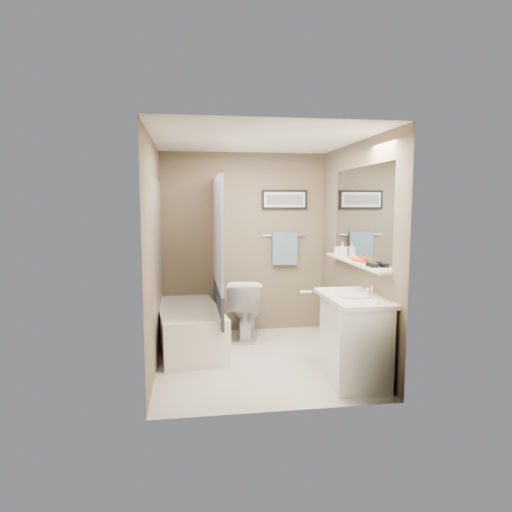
{
  "coord_description": "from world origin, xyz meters",
  "views": [
    {
      "loc": [
        -0.74,
        -4.83,
        1.74
      ],
      "look_at": [
        0.0,
        0.15,
        1.15
      ],
      "focal_mm": 32.0,
      "sensor_mm": 36.0,
      "label": 1
    }
  ],
  "objects": [
    {
      "name": "candle_bowl_far",
      "position": [
        1.04,
        -0.57,
        1.14
      ],
      "size": [
        0.09,
        0.09,
        0.04
      ],
      "primitive_type": "cylinder",
      "color": "black",
      "rests_on": "shelf"
    },
    {
      "name": "vanity",
      "position": [
        0.85,
        -0.67,
        0.4
      ],
      "size": [
        0.58,
        0.94,
        0.8
      ],
      "primitive_type": "cube",
      "rotation": [
        0.0,
        0.0,
        -0.09
      ],
      "color": "white",
      "rests_on": "ground"
    },
    {
      "name": "sink_basin",
      "position": [
        0.83,
        -0.67,
        0.85
      ],
      "size": [
        0.34,
        0.34,
        0.01
      ],
      "primitive_type": "cylinder",
      "color": "silver",
      "rests_on": "countertop"
    },
    {
      "name": "tile_surround",
      "position": [
        -1.09,
        0.5,
        1.0
      ],
      "size": [
        0.02,
        1.55,
        2.0
      ],
      "primitive_type": "cube",
      "color": "tan",
      "rests_on": "wall_left"
    },
    {
      "name": "art_image",
      "position": [
        0.55,
        1.22,
        1.78
      ],
      "size": [
        0.5,
        0.0,
        0.13
      ],
      "primitive_type": "cube",
      "color": "#595959",
      "rests_on": "art_mat"
    },
    {
      "name": "wall_left",
      "position": [
        -1.08,
        0.0,
        1.2
      ],
      "size": [
        0.04,
        2.5,
        2.4
      ],
      "primitive_type": "cube",
      "color": "brown",
      "rests_on": "ground"
    },
    {
      "name": "tub_rim",
      "position": [
        -0.75,
        0.55,
        0.5
      ],
      "size": [
        0.56,
        1.36,
        0.02
      ],
      "primitive_type": "cube",
      "color": "beige",
      "rests_on": "bathtub"
    },
    {
      "name": "door_handle",
      "position": [
        0.22,
        -1.19,
        1.0
      ],
      "size": [
        0.1,
        0.02,
        0.02
      ],
      "primitive_type": "cylinder",
      "rotation": [
        0.0,
        1.57,
        0.0
      ],
      "color": "silver",
      "rests_on": "door"
    },
    {
      "name": "wall_front",
      "position": [
        0.0,
        -1.23,
        1.2
      ],
      "size": [
        2.2,
        0.04,
        2.4
      ],
      "primitive_type": "cube",
      "color": "brown",
      "rests_on": "ground"
    },
    {
      "name": "soap_bottle",
      "position": [
        1.04,
        0.25,
        1.2
      ],
      "size": [
        0.08,
        0.08,
        0.17
      ],
      "primitive_type": "imported",
      "rotation": [
        0.0,
        0.0,
        0.11
      ],
      "color": "#999999",
      "rests_on": "shelf"
    },
    {
      "name": "wall_right",
      "position": [
        1.08,
        0.0,
        1.2
      ],
      "size": [
        0.04,
        2.5,
        2.4
      ],
      "primitive_type": "cube",
      "color": "brown",
      "rests_on": "ground"
    },
    {
      "name": "shelf",
      "position": [
        1.04,
        -0.15,
        1.1
      ],
      "size": [
        0.12,
        1.6,
        0.03
      ],
      "primitive_type": "cube",
      "color": "silver",
      "rests_on": "wall_right"
    },
    {
      "name": "curtain_lower",
      "position": [
        -0.4,
        0.5,
        0.58
      ],
      "size": [
        0.03,
        1.45,
        0.36
      ],
      "primitive_type": "cube",
      "color": "#273349",
      "rests_on": "curtain_rod"
    },
    {
      "name": "towel_bar",
      "position": [
        0.55,
        1.22,
        1.3
      ],
      "size": [
        0.6,
        0.02,
        0.02
      ],
      "primitive_type": "cylinder",
      "rotation": [
        0.0,
        1.57,
        0.0
      ],
      "color": "silver",
      "rests_on": "wall_back"
    },
    {
      "name": "pink_comb",
      "position": [
        1.04,
        -0.01,
        1.12
      ],
      "size": [
        0.03,
        0.16,
        0.01
      ],
      "primitive_type": "cube",
      "rotation": [
        0.0,
        0.0,
        0.0
      ],
      "color": "pink",
      "rests_on": "shelf"
    },
    {
      "name": "candle_bowl_near",
      "position": [
        1.04,
        -0.67,
        1.14
      ],
      "size": [
        0.09,
        0.09,
        0.04
      ],
      "primitive_type": "cylinder",
      "color": "black",
      "rests_on": "shelf"
    },
    {
      "name": "curtain_upper",
      "position": [
        -0.4,
        0.5,
        1.4
      ],
      "size": [
        0.03,
        1.45,
        1.28
      ],
      "primitive_type": "cube",
      "color": "white",
      "rests_on": "curtain_rod"
    },
    {
      "name": "faucet_spout",
      "position": [
        1.03,
        -0.67,
        0.89
      ],
      "size": [
        0.02,
        0.02,
        0.1
      ],
      "primitive_type": "cylinder",
      "color": "silver",
      "rests_on": "countertop"
    },
    {
      "name": "art_frame",
      "position": [
        0.55,
        1.23,
        1.78
      ],
      "size": [
        0.62,
        0.02,
        0.26
      ],
      "primitive_type": "cube",
      "color": "black",
      "rests_on": "wall_back"
    },
    {
      "name": "towel",
      "position": [
        0.55,
        1.2,
        1.12
      ],
      "size": [
        0.34,
        0.05,
        0.44
      ],
      "primitive_type": "cube",
      "color": "#81AABC",
      "rests_on": "towel_bar"
    },
    {
      "name": "curtain_rod",
      "position": [
        -0.4,
        0.5,
        2.05
      ],
      "size": [
        0.02,
        1.55,
        0.02
      ],
      "primitive_type": "cylinder",
      "rotation": [
        1.57,
        0.0,
        0.0
      ],
      "color": "silver",
      "rests_on": "wall_left"
    },
    {
      "name": "wall_back",
      "position": [
        0.0,
        1.23,
        1.2
      ],
      "size": [
        2.2,
        0.04,
        2.4
      ],
      "primitive_type": "cube",
      "color": "brown",
      "rests_on": "ground"
    },
    {
      "name": "countertop",
      "position": [
        0.84,
        -0.67,
        0.82
      ],
      "size": [
        0.54,
        0.96,
        0.04
      ],
      "primitive_type": "cube",
      "color": "beige",
      "rests_on": "vanity"
    },
    {
      "name": "ground",
      "position": [
        0.0,
        0.0,
        0.0
      ],
      "size": [
        2.5,
        2.5,
        0.0
      ],
      "primitive_type": "plane",
      "color": "beige",
      "rests_on": "ground"
    },
    {
      "name": "hair_brush_back",
      "position": [
        1.04,
        -0.13,
        1.14
      ],
      "size": [
        0.05,
        0.22,
        0.04
      ],
      "primitive_type": "cylinder",
      "rotation": [
        1.57,
        0.0,
        0.04
      ],
      "color": "#EE5721",
      "rests_on": "shelf"
    },
    {
      "name": "hair_brush_front",
      "position": [
        1.04,
        -0.27,
        1.14
      ],
      "size": [
        0.07,
        0.22,
        0.04
      ],
      "primitive_type": "cylinder",
      "rotation": [
        1.57,
        0.0,
        0.12
      ],
      "color": "#C4431B",
      "rests_on": "shelf"
    },
    {
      "name": "bathtub",
      "position": [
        -0.75,
        0.55,
        0.25
      ],
      "size": [
        0.87,
        1.57,
        0.5
      ],
      "primitive_type": "cube",
      "rotation": [
        0.0,
        0.0,
        0.12
      ],
      "color": "white",
      "rests_on": "ground"
    },
    {
      "name": "toilet",
      "position": [
        -0.02,
        0.88,
        0.39
      ],
      "size": [
        0.57,
        0.83,
        0.77
      ],
      "primitive_type": "imported",
      "rotation": [
        0.0,
        0.0,
        2.95
      ],
      "color": "white",
      "rests_on": "ground"
    },
    {
      "name": "art_mat",
      "position": [
        0.55,
        1.22,
        1.78
      ],
      "size": [
        0.56,
        0.0,
        0.2
      ],
      "primitive_type": "cube",
      "color": "white",
      "rests_on": "art_frame"
    },
    {
      "name": "ceiling",
      "position": [
        0.0,
        0.0,
        2.38
      ],
      "size": [
        2.2,
        2.5,
        0.04
      ],
      "primitive_type": "cube",
      "color": "white",
      "rests_on": "wall_back"
    },
    {
      "name": "mirror",
      "position": [
        1.09,
        -0.15,
        1.62
      ],
      "size": [
        0.02,
        1.6,
        1.0
      ],
      "primitive_type": "cube",
      "color": "silver",
      "rests_on": "wall_right"
    },
    {
      "name": "door",
      "position": [
        0.55,
        -1.24,
        1.0
      ],
      "size": [
        0.8,
        0.02,
        2.0
      ],
      "primitive_type": "cube",
      "color": "silver",
      "rests_on": "wall_front"
    },
    {
      "name": "faucet_knob",
      "position": [
        1.03,
        -0.57,
        0.87
      ],
      "size": [
        0.05,
        0.05,
        0.05
      ],
      "primitive_type": "sphere",
      "color": "silver",
      "rests_on": "countertop"
    },
    {
      "name": "glass_jar",
      "position": [
        1.04,
        0.42,
        1.17
      ],
      "size": [
        0.08,
        0.08,
        0.1
      ],
      "primitive_type": "cylinder",
      "color": "silver",
      "rests_on": "shelf"
    }
  ]
}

